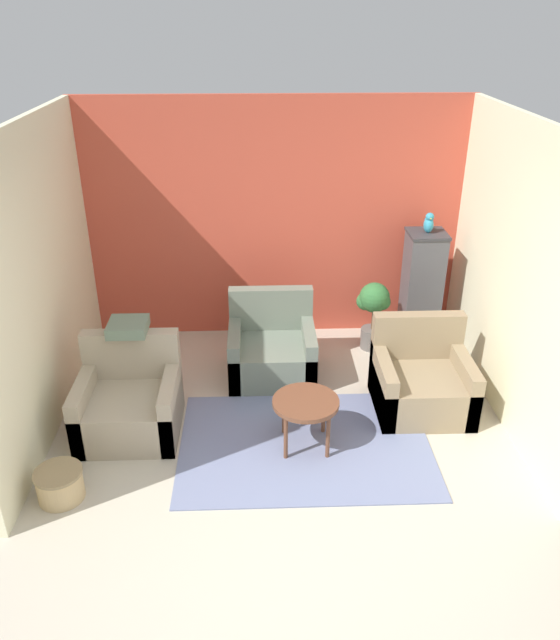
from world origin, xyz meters
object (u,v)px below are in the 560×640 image
wicker_basket (60,483)px  parrot (429,223)px  potted_plant (373,308)px  armchair_middle (272,351)px  birdcage (421,294)px  coffee_table (306,406)px  armchair_left (130,404)px  armchair_right (421,382)px

wicker_basket → parrot: bearing=35.2°
potted_plant → wicker_basket: bearing=-140.8°
armchair_middle → birdcage: 1.78m
birdcage → wicker_basket: bearing=-144.9°
coffee_table → armchair_left: bearing=169.2°
birdcage → wicker_basket: 4.12m
armchair_left → coffee_table: bearing=-10.8°
wicker_basket → birdcage: bearing=35.1°
armchair_right → wicker_basket: 3.29m
armchair_left → armchair_middle: bearing=35.2°
armchair_left → potted_plant: bearing=30.5°
armchair_left → parrot: size_ratio=3.96×
birdcage → coffee_table: bearing=-128.1°
armchair_right → wicker_basket: bearing=-159.9°
armchair_left → birdcage: (2.94, 1.48, 0.36)m
armchair_middle → birdcage: (1.65, 0.57, 0.36)m
armchair_left → birdcage: birdcage is taller
coffee_table → armchair_right: (1.14, 0.55, -0.15)m
armchair_middle → parrot: bearing=19.0°
potted_plant → armchair_right: bearing=-77.1°
coffee_table → armchair_right: 1.27m
birdcage → wicker_basket: size_ratio=3.59×
parrot → potted_plant: bearing=-174.1°
coffee_table → armchair_middle: size_ratio=0.66×
armchair_right → armchair_middle: same height
armchair_middle → parrot: parrot is taller
armchair_left → birdcage: 3.31m
birdcage → armchair_left: bearing=-153.3°
armchair_left → armchair_right: (2.69, 0.26, 0.00)m
coffee_table → parrot: 2.48m
coffee_table → wicker_basket: size_ratio=1.54×
armchair_middle → wicker_basket: size_ratio=2.34×
wicker_basket → armchair_middle: bearing=46.5°
parrot → potted_plant: parrot is taller
armchair_left → armchair_right: bearing=5.4°
armchair_middle → coffee_table: bearing=-77.9°
coffee_table → armchair_middle: bearing=102.1°
potted_plant → coffee_table: bearing=-116.8°
coffee_table → wicker_basket: (-1.95, -0.58, -0.28)m
potted_plant → wicker_basket: 3.66m
armchair_right → birdcage: birdcage is taller
birdcage → potted_plant: (-0.52, -0.05, -0.14)m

